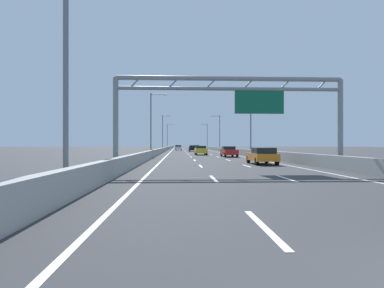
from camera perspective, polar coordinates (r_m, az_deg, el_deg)
ground_plane at (r=102.89m, az=-0.55°, el=-1.01°), size 260.00×260.00×0.00m
lane_dash_left_0 at (r=6.76m, az=12.88°, el=-14.45°), size 0.16×3.00×0.01m
lane_dash_left_1 at (r=15.51m, az=3.96°, el=-6.29°), size 0.16×3.00×0.01m
lane_dash_left_2 at (r=24.44m, az=1.57°, el=-4.01°), size 0.16×3.00×0.01m
lane_dash_left_3 at (r=33.40m, az=0.46°, el=-2.96°), size 0.16×3.00×0.01m
lane_dash_left_4 at (r=42.39m, az=-0.17°, el=-2.34°), size 0.16×3.00×0.01m
lane_dash_left_5 at (r=51.37m, az=-0.58°, el=-1.95°), size 0.16×3.00×0.01m
lane_dash_left_6 at (r=60.37m, az=-0.87°, el=-1.67°), size 0.16×3.00×0.01m
lane_dash_left_7 at (r=69.36m, az=-1.09°, el=-1.46°), size 0.16×3.00×0.01m
lane_dash_left_8 at (r=78.35m, az=-1.25°, el=-1.30°), size 0.16×3.00×0.01m
lane_dash_left_9 at (r=87.35m, az=-1.38°, el=-1.18°), size 0.16×3.00×0.01m
lane_dash_left_10 at (r=96.35m, az=-1.49°, el=-1.07°), size 0.16×3.00×0.01m
lane_dash_left_11 at (r=105.35m, az=-1.58°, el=-0.99°), size 0.16×3.00×0.01m
lane_dash_left_12 at (r=114.34m, az=-1.65°, el=-0.92°), size 0.16×3.00×0.01m
lane_dash_left_13 at (r=123.34m, az=-1.72°, el=-0.85°), size 0.16×3.00×0.01m
lane_dash_left_14 at (r=132.34m, az=-1.77°, el=-0.80°), size 0.16×3.00×0.01m
lane_dash_left_15 at (r=141.34m, az=-1.82°, el=-0.75°), size 0.16×3.00×0.01m
lane_dash_left_16 at (r=150.34m, az=-1.86°, el=-0.71°), size 0.16×3.00×0.01m
lane_dash_left_17 at (r=159.34m, az=-1.90°, el=-0.68°), size 0.16×3.00×0.01m
lane_dash_right_1 at (r=16.31m, az=16.70°, el=-5.98°), size 0.16×3.00×0.01m
lane_dash_right_2 at (r=24.95m, az=9.86°, el=-3.93°), size 0.16×3.00×0.01m
lane_dash_right_3 at (r=33.78m, az=6.58°, el=-2.92°), size 0.16×3.00×0.01m
lane_dash_right_4 at (r=42.69m, az=4.67°, el=-2.33°), size 0.16×3.00×0.01m
lane_dash_right_5 at (r=51.62m, az=3.41°, el=-1.94°), size 0.16×3.00×0.01m
lane_dash_right_6 at (r=60.58m, az=2.53°, el=-1.66°), size 0.16×3.00×0.01m
lane_dash_right_7 at (r=69.54m, az=1.88°, el=-1.46°), size 0.16×3.00×0.01m
lane_dash_right_8 at (r=78.52m, az=1.37°, el=-1.30°), size 0.16×3.00×0.01m
lane_dash_right_9 at (r=87.50m, az=0.97°, el=-1.17°), size 0.16×3.00×0.01m
lane_dash_right_10 at (r=96.48m, az=0.65°, el=-1.07°), size 0.16×3.00×0.01m
lane_dash_right_11 at (r=105.47m, az=0.38°, el=-0.99°), size 0.16×3.00×0.01m
lane_dash_right_12 at (r=114.45m, az=0.15°, el=-0.91°), size 0.16×3.00×0.01m
lane_dash_right_13 at (r=123.44m, az=-0.05°, el=-0.85°), size 0.16×3.00×0.01m
lane_dash_right_14 at (r=132.44m, az=-0.22°, el=-0.80°), size 0.16×3.00×0.01m
lane_dash_right_15 at (r=141.43m, az=-0.36°, el=-0.75°), size 0.16×3.00×0.01m
lane_dash_right_16 at (r=150.42m, az=-0.49°, el=-0.71°), size 0.16×3.00×0.01m
lane_dash_right_17 at (r=159.42m, az=-0.61°, el=-0.68°), size 0.16×3.00×0.01m
edge_line_left at (r=90.85m, az=-3.60°, el=-1.13°), size 0.16×176.00×0.01m
edge_line_right at (r=91.26m, az=3.00°, el=-1.13°), size 0.16×176.00×0.01m
barrier_left at (r=112.87m, az=-4.23°, el=-0.69°), size 0.45×220.00×0.95m
barrier_right at (r=113.31m, az=2.76°, el=-0.69°), size 0.45×220.00×0.95m
sign_gantry at (r=21.99m, az=7.56°, el=8.14°), size 15.86×0.36×6.36m
streetlamp_left_near at (r=13.01m, az=-20.86°, el=16.50°), size 2.58×0.28×9.50m
streetlamp_left_mid at (r=48.54m, az=-7.18°, el=4.31°), size 2.58×0.28×9.50m
streetlamp_right_mid at (r=49.62m, az=10.32°, el=4.22°), size 2.58×0.28×9.50m
streetlamp_left_far at (r=84.82m, az=-5.18°, el=2.44°), size 2.58×0.28×9.50m
streetlamp_right_far at (r=85.44m, az=4.88°, el=2.42°), size 2.58×0.28×9.50m
streetlamp_left_distant at (r=121.17m, az=-4.38°, el=1.68°), size 2.58×0.28×9.50m
streetlamp_right_distant at (r=121.60m, az=2.67°, el=1.68°), size 2.58×0.28×9.50m
blue_car at (r=122.83m, az=0.91°, el=-0.52°), size 1.74×4.69×1.39m
red_car at (r=42.98m, az=6.70°, el=-1.34°), size 1.79×4.64×1.42m
orange_car at (r=27.35m, az=12.60°, el=-2.07°), size 1.86×4.12×1.42m
yellow_car at (r=50.55m, az=1.59°, el=-1.12°), size 1.84×4.26×1.47m
white_car at (r=90.46m, az=-2.43°, el=-0.66°), size 1.73×4.57×1.45m
black_car at (r=75.03m, az=0.15°, el=-0.78°), size 1.86×4.59×1.48m
green_car at (r=113.62m, az=-2.63°, el=-0.55°), size 1.80×4.11×1.45m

